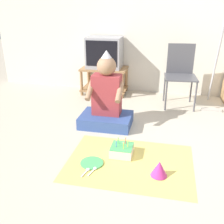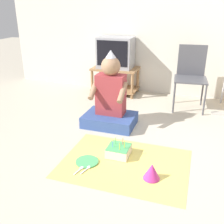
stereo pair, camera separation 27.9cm
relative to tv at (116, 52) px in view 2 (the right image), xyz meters
The scene contains 12 objects.
ground_plane 2.45m from the tv, 59.10° to the right, with size 16.00×16.00×0.00m, color #BCB29E.
wall_back 1.37m from the tv, 11.54° to the left, with size 6.40×0.06×2.55m.
tv_stand 0.42m from the tv, 90.00° to the right, with size 0.75×0.46×0.44m.
tv is the anchor object (origin of this frame).
folding_chair 1.25m from the tv, 13.12° to the right, with size 0.48×0.47×0.89m.
person_seated 1.32m from the tv, 75.19° to the right, with size 0.63×0.45×0.93m.
party_cloth 2.26m from the tv, 69.86° to the right, with size 1.20×0.89×0.01m.
birthday_cake 2.10m from the tv, 71.29° to the right, with size 0.22×0.22×0.17m.
party_hat_blue 2.48m from the tv, 64.67° to the right, with size 0.15×0.15×0.14m.
paper_plate 2.26m from the tv, 79.53° to the right, with size 0.22×0.22×0.01m.
plastic_spoon_near 2.36m from the tv, 78.75° to the right, with size 0.05×0.14×0.01m.
plastic_spoon_far 2.38m from the tv, 80.31° to the right, with size 0.05×0.14×0.01m.
Camera 2 is at (0.09, -2.06, 1.43)m, focal length 42.00 mm.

